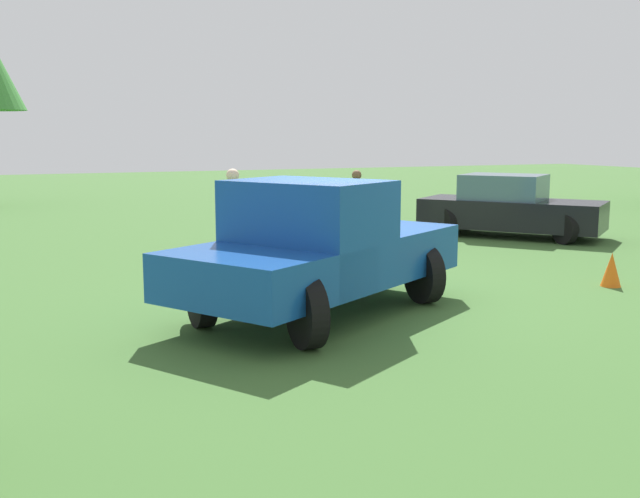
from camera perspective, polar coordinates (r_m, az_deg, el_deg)
name	(u,v)px	position (r m, az deg, el deg)	size (l,w,h in m)	color
ground_plane	(343,303)	(10.81, 1.80, -4.20)	(80.00, 80.00, 0.00)	#3D662D
pickup_truck	(315,246)	(9.90, -0.38, 0.27)	(3.98, 4.86, 1.84)	black
sedan_near	(510,208)	(18.40, 14.39, 3.09)	(4.39, 3.93, 1.49)	black
person_bystander	(233,211)	(13.71, -6.69, 2.90)	(0.32, 0.34, 1.82)	#7A6B51
person_visitor	(356,203)	(16.56, 2.82, 3.58)	(0.44, 0.44, 1.66)	black
traffic_cone	(611,270)	(12.84, 21.53, -1.49)	(0.32, 0.32, 0.55)	orange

